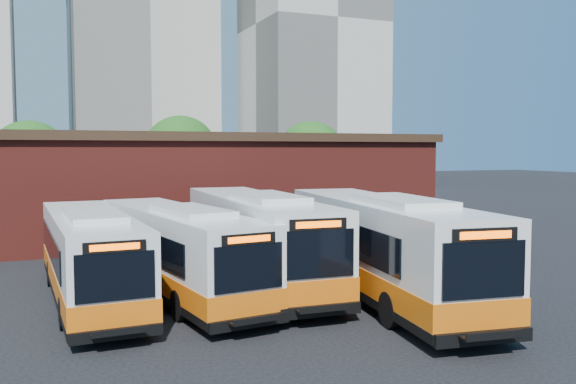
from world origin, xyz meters
name	(u,v)px	position (x,y,z in m)	size (l,w,h in m)	color
ground	(342,308)	(0.00, 0.00, 0.00)	(220.00, 220.00, 0.00)	black
bus_west	(90,259)	(-7.88, 4.39, 1.52)	(2.96, 12.36, 3.34)	silver
bus_midwest	(178,254)	(-4.78, 4.09, 1.55)	(4.16, 12.68, 3.41)	silver
bus_mideast	(256,241)	(-1.38, 4.97, 1.70)	(3.46, 13.88, 3.75)	silver
bus_east	(381,250)	(2.08, 0.95, 1.73)	(4.68, 14.21, 3.81)	silver
transit_worker	(400,296)	(0.89, -2.20, 0.83)	(0.61, 0.40, 1.67)	#121835
depot_building	(198,183)	(0.00, 20.00, 3.26)	(28.60, 12.60, 6.40)	maroon
tree_west	(30,160)	(-10.00, 32.00, 4.64)	(6.00, 6.00, 7.65)	#382314
tree_mid	(180,154)	(2.00, 34.00, 5.08)	(6.56, 6.56, 8.36)	#382314
tree_east	(311,156)	(13.00, 31.00, 4.83)	(6.24, 6.24, 7.96)	#382314
tower_right	(311,26)	(30.00, 68.00, 24.34)	(18.00, 18.00, 49.20)	beige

